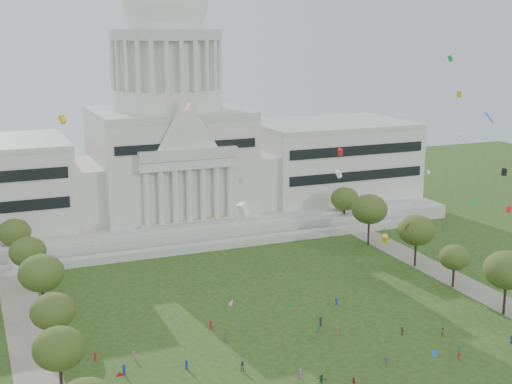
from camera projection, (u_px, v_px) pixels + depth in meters
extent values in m
cube|color=#BAB7AE|center=(170.00, 214.00, 218.81)|extent=(160.00, 60.00, 4.00)
cube|color=#BAB7AE|center=(203.00, 247.00, 189.29)|extent=(130.00, 3.00, 2.00)
cube|color=#BAB7AE|center=(194.00, 234.00, 196.16)|extent=(140.00, 3.00, 5.00)
cube|color=silver|center=(331.00, 160.00, 235.21)|extent=(50.00, 34.00, 22.00)
cube|color=silver|center=(80.00, 192.00, 203.88)|extent=(12.00, 26.00, 16.00)
cube|color=silver|center=(255.00, 177.00, 223.77)|extent=(12.00, 26.00, 16.00)
cube|color=silver|center=(169.00, 163.00, 214.26)|extent=(44.00, 38.00, 28.00)
cube|color=silver|center=(189.00, 164.00, 195.51)|extent=(28.00, 3.00, 2.40)
cube|color=black|center=(358.00, 163.00, 219.25)|extent=(46.00, 0.40, 11.00)
cylinder|color=silver|center=(168.00, 99.00, 209.85)|extent=(32.00, 32.00, 6.00)
cylinder|color=silver|center=(167.00, 64.00, 207.57)|extent=(28.00, 28.00, 14.00)
cylinder|color=#BAB7AE|center=(166.00, 34.00, 205.64)|extent=(32.40, 32.40, 3.00)
cylinder|color=silver|center=(165.00, 15.00, 204.39)|extent=(22.00, 22.00, 8.00)
ellipsoid|color=silver|center=(165.00, 0.00, 203.48)|extent=(25.00, 25.00, 26.20)
cube|color=gray|center=(35.00, 366.00, 124.95)|extent=(8.00, 160.00, 0.04)
cube|color=gray|center=(478.00, 291.00, 160.32)|extent=(8.00, 160.00, 0.04)
cylinder|color=black|center=(61.00, 382.00, 113.98)|extent=(0.56, 0.56, 5.47)
ellipsoid|color=#304815|center=(59.00, 348.00, 112.66)|extent=(8.42, 8.42, 6.89)
cylinder|color=black|center=(504.00, 300.00, 146.88)|extent=(0.56, 0.56, 6.20)
ellipsoid|color=#3E501E|center=(507.00, 270.00, 145.39)|extent=(9.55, 9.55, 7.82)
cylinder|color=black|center=(55.00, 340.00, 129.33)|extent=(0.56, 0.56, 5.27)
ellipsoid|color=#364819|center=(53.00, 311.00, 128.06)|extent=(8.12, 8.12, 6.65)
cylinder|color=black|center=(453.00, 278.00, 162.53)|extent=(0.56, 0.56, 4.56)
ellipsoid|color=#365018|center=(455.00, 257.00, 161.43)|extent=(7.01, 7.01, 5.74)
cylinder|color=black|center=(43.00, 302.00, 145.92)|extent=(0.56, 0.56, 6.03)
ellipsoid|color=#354D19|center=(41.00, 273.00, 144.47)|extent=(9.29, 9.29, 7.60)
cylinder|color=black|center=(415.00, 255.00, 176.52)|extent=(0.56, 0.56, 5.97)
ellipsoid|color=#354B16|center=(417.00, 230.00, 175.08)|extent=(9.19, 9.19, 7.52)
cylinder|color=black|center=(30.00, 276.00, 162.33)|extent=(0.56, 0.56, 5.41)
ellipsoid|color=#314A18|center=(28.00, 252.00, 161.03)|extent=(8.33, 8.33, 6.81)
cylinder|color=black|center=(369.00, 233.00, 194.17)|extent=(0.56, 0.56, 6.37)
ellipsoid|color=#384B19|center=(369.00, 209.00, 192.63)|extent=(9.82, 9.82, 8.03)
cylinder|color=black|center=(16.00, 254.00, 178.08)|extent=(0.56, 0.56, 5.32)
ellipsoid|color=#3B4B19|center=(14.00, 232.00, 176.79)|extent=(8.19, 8.19, 6.70)
cylinder|color=black|center=(344.00, 218.00, 211.35)|extent=(0.56, 0.56, 5.47)
ellipsoid|color=#3C4D17|center=(345.00, 199.00, 210.03)|extent=(8.42, 8.42, 6.89)
imported|color=navy|center=(512.00, 339.00, 134.03)|extent=(0.95, 0.82, 1.64)
imported|color=olive|center=(443.00, 332.00, 137.08)|extent=(0.96, 0.76, 1.71)
imported|color=#4C4C51|center=(386.00, 361.00, 125.27)|extent=(0.97, 1.21, 1.67)
imported|color=#B21E1E|center=(354.00, 382.00, 117.93)|extent=(0.56, 1.00, 1.69)
imported|color=#33723F|center=(321.00, 380.00, 118.16)|extent=(1.89, 1.86, 2.05)
imported|color=#4C4C51|center=(242.00, 366.00, 123.17)|extent=(1.08, 1.02, 1.91)
imported|color=#B21E1E|center=(459.00, 356.00, 127.07)|extent=(0.93, 1.18, 1.62)
imported|color=olive|center=(402.00, 330.00, 137.68)|extent=(0.77, 1.12, 1.75)
cube|color=navy|center=(336.00, 302.00, 152.29)|extent=(0.48, 0.42, 1.54)
cube|color=#994C8C|center=(134.00, 356.00, 127.45)|extent=(0.36, 0.45, 1.48)
cube|color=#B21E1E|center=(211.00, 325.00, 140.41)|extent=(0.44, 0.50, 1.61)
cube|color=navy|center=(124.00, 370.00, 121.75)|extent=(0.46, 0.58, 1.93)
cube|color=#26262B|center=(321.00, 321.00, 141.91)|extent=(0.53, 0.44, 1.74)
cube|color=olive|center=(336.00, 331.00, 137.50)|extent=(0.39, 0.49, 1.59)
cube|color=#33723F|center=(459.00, 351.00, 129.12)|extent=(0.50, 0.54, 1.73)
cube|color=#4C4C51|center=(225.00, 336.00, 135.08)|extent=(0.41, 0.51, 1.66)
cube|color=#33723F|center=(316.00, 334.00, 136.07)|extent=(0.49, 0.56, 1.79)
cube|color=#33723F|center=(318.00, 327.00, 139.22)|extent=(0.51, 0.49, 1.66)
cube|color=#994C8C|center=(300.00, 374.00, 120.27)|extent=(0.35, 0.51, 1.83)
cube|color=navy|center=(186.00, 364.00, 124.01)|extent=(0.50, 0.41, 1.61)
cube|color=#B21E1E|center=(95.00, 357.00, 126.81)|extent=(0.40, 0.49, 1.58)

